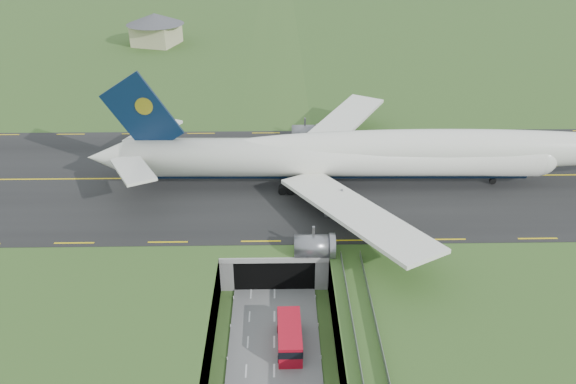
{
  "coord_description": "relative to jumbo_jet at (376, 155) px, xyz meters",
  "views": [
    {
      "loc": [
        0.85,
        -58.49,
        53.29
      ],
      "look_at": [
        2.22,
        20.0,
        10.2
      ],
      "focal_mm": 35.0,
      "sensor_mm": 36.0,
      "label": 1
    }
  ],
  "objects": [
    {
      "name": "taxiway",
      "position": [
        -17.72,
        2.9,
        -5.72
      ],
      "size": [
        800.0,
        44.0,
        0.18
      ],
      "primitive_type": "cube",
      "color": "black",
      "rests_on": "airfield_deck"
    },
    {
      "name": "trench_road",
      "position": [
        -17.72,
        -37.6,
        -11.71
      ],
      "size": [
        12.0,
        75.0,
        0.2
      ],
      "primitive_type": "cube",
      "color": "slate",
      "rests_on": "ground"
    },
    {
      "name": "service_building",
      "position": [
        -57.51,
        101.42,
        0.29
      ],
      "size": [
        23.56,
        23.56,
        10.31
      ],
      "rotation": [
        0.0,
        0.0,
        -0.29
      ],
      "color": "#C1B88B",
      "rests_on": "ground"
    },
    {
      "name": "airfield_deck",
      "position": [
        -17.72,
        -30.1,
        -8.81
      ],
      "size": [
        800.0,
        800.0,
        6.0
      ],
      "primitive_type": "cube",
      "color": "gray",
      "rests_on": "ground"
    },
    {
      "name": "jumbo_jet",
      "position": [
        0.0,
        0.0,
        0.0
      ],
      "size": [
        103.75,
        65.1,
        21.53
      ],
      "rotation": [
        0.0,
        0.0,
        -0.01
      ],
      "color": "white",
      "rests_on": "ground"
    },
    {
      "name": "ground",
      "position": [
        -17.72,
        -30.1,
        -11.81
      ],
      "size": [
        900.0,
        900.0,
        0.0
      ],
      "primitive_type": "plane",
      "color": "#2F5221",
      "rests_on": "ground"
    },
    {
      "name": "tunnel_portal",
      "position": [
        -17.72,
        -13.39,
        -8.48
      ],
      "size": [
        17.0,
        22.3,
        6.0
      ],
      "color": "gray",
      "rests_on": "ground"
    },
    {
      "name": "shuttle_tram",
      "position": [
        -15.72,
        -33.85,
        -9.99
      ],
      "size": [
        3.29,
        8.26,
        3.33
      ],
      "rotation": [
        0.0,
        0.0,
        0.02
      ],
      "color": "#B10B1D",
      "rests_on": "ground"
    }
  ]
}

